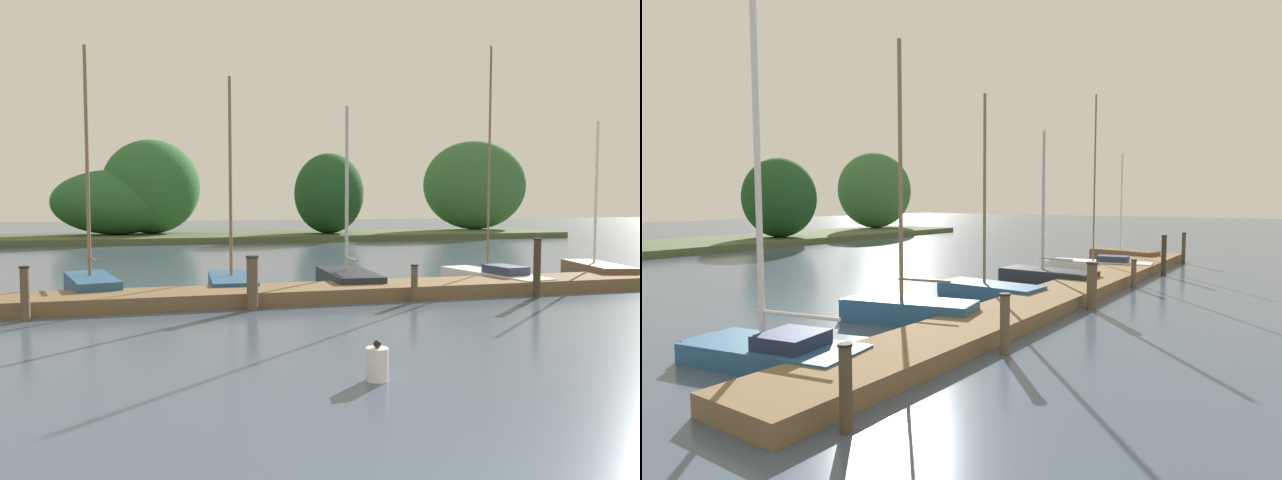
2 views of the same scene
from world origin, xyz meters
The scene contains 12 objects.
dock_pier centered at (0.00, 12.37, 0.17)m, with size 23.41×1.80×0.35m.
far_shore centered at (-2.69, 38.58, 2.86)m, with size 49.23×8.50×7.34m.
sailboat_1 centered at (-5.71, 14.47, 0.38)m, with size 1.80×3.57×6.81m.
sailboat_2 centered at (-1.85, 14.46, 0.30)m, with size 1.36×3.47×6.18m.
sailboat_3 centered at (1.57, 14.10, 0.32)m, with size 1.50×3.60×5.42m.
sailboat_4 centered at (6.24, 13.79, 0.29)m, with size 1.68×4.58×7.42m.
sailboat_5 centered at (10.26, 13.98, 0.31)m, with size 1.82×3.50×5.25m.
mooring_piling_1 centered at (-6.71, 11.11, 0.61)m, with size 0.22×0.22×1.20m.
mooring_piling_2 centered at (-1.75, 11.17, 0.66)m, with size 0.32×0.32×1.30m.
mooring_piling_3 centered at (2.46, 11.21, 0.50)m, with size 0.20×0.20×0.98m.
mooring_piling_4 centered at (5.96, 11.03, 0.81)m, with size 0.22×0.22×1.61m.
channel_buoy_0 centered at (-0.89, 5.00, 0.25)m, with size 0.33×0.33×0.59m.
Camera 1 is at (-3.95, -3.14, 2.60)m, focal length 34.08 mm.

